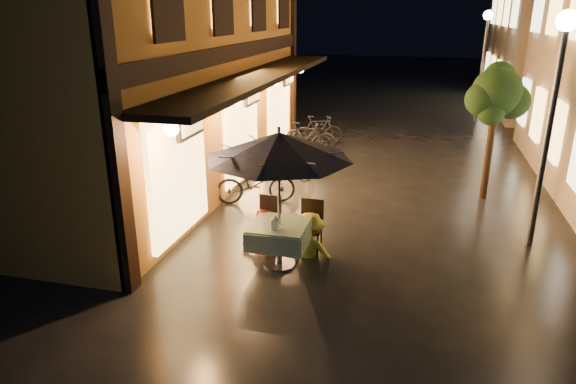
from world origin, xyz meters
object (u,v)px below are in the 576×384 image
(cafe_table, at_px, (279,234))
(table_lantern, at_px, (275,222))
(patio_umbrella, at_px, (279,146))
(streetlamp_near, at_px, (555,90))
(person_orange, at_px, (262,211))
(person_yellow, at_px, (310,214))
(bicycle_0, at_px, (256,183))

(cafe_table, bearing_deg, table_lantern, -90.00)
(patio_umbrella, bearing_deg, streetlamp_near, 24.36)
(table_lantern, bearing_deg, patio_umbrella, 90.00)
(cafe_table, bearing_deg, patio_umbrella, -179.55)
(cafe_table, distance_m, person_orange, 0.73)
(table_lantern, bearing_deg, person_orange, 121.83)
(patio_umbrella, height_order, person_yellow, patio_umbrella)
(table_lantern, bearing_deg, person_yellow, 62.16)
(streetlamp_near, xyz_separation_m, person_orange, (-4.86, -1.47, -2.14))
(cafe_table, bearing_deg, bicycle_0, 115.25)
(table_lantern, relative_size, person_orange, 0.16)
(streetlamp_near, distance_m, person_orange, 5.51)
(cafe_table, bearing_deg, streetlamp_near, 24.36)
(person_orange, relative_size, person_yellow, 1.00)
(streetlamp_near, height_order, bicycle_0, streetlamp_near)
(cafe_table, bearing_deg, person_yellow, 52.50)
(cafe_table, height_order, table_lantern, table_lantern)
(cafe_table, xyz_separation_m, table_lantern, (0.00, -0.25, 0.33))
(patio_umbrella, bearing_deg, cafe_table, 0.45)
(streetlamp_near, relative_size, table_lantern, 16.92)
(patio_umbrella, height_order, bicycle_0, patio_umbrella)
(cafe_table, distance_m, patio_umbrella, 1.56)
(patio_umbrella, distance_m, table_lantern, 1.25)
(cafe_table, xyz_separation_m, bicycle_0, (-1.35, 2.85, -0.11))
(person_orange, distance_m, bicycle_0, 2.51)
(person_orange, bearing_deg, patio_umbrella, 113.65)
(patio_umbrella, bearing_deg, person_orange, 132.59)
(streetlamp_near, height_order, patio_umbrella, streetlamp_near)
(person_yellow, relative_size, bicycle_0, 0.86)
(person_orange, bearing_deg, streetlamp_near, 177.87)
(patio_umbrella, height_order, person_orange, patio_umbrella)
(person_yellow, height_order, bicycle_0, person_yellow)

